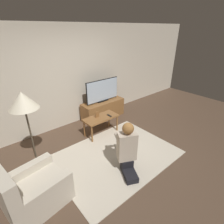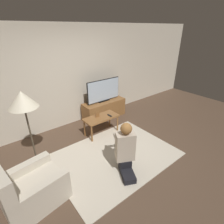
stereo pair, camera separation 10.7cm
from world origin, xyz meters
The scene contains 11 objects.
ground_plane centered at (0.00, 0.00, 0.00)m, with size 10.00×10.00×0.00m, color brown.
wall_back centered at (0.00, 1.93, 1.30)m, with size 10.00×0.06×2.60m.
rug centered at (0.00, 0.00, 0.01)m, with size 2.49×1.84×0.02m.
tv_stand centered at (0.88, 1.58, 0.26)m, with size 1.29×0.46×0.53m.
tv centered at (0.88, 1.59, 0.86)m, with size 1.08×0.08×0.65m.
coffee_table centered at (0.29, 0.90, 0.42)m, with size 0.87×0.41×0.48m.
floor_lamp centered at (-1.37, 0.83, 1.33)m, with size 0.50×0.50×1.54m.
armchair centered at (-1.71, -0.05, 0.28)m, with size 0.98×0.83×0.89m.
person_kneeling centered at (-0.12, -0.43, 0.52)m, with size 0.58×0.83×1.02m.
picture_frame centered at (0.23, 0.96, 0.55)m, with size 0.11×0.01×0.15m.
remote centered at (0.50, 0.82, 0.49)m, with size 0.04×0.15×0.02m.
Camera 2 is at (-1.90, -2.27, 2.49)m, focal length 28.00 mm.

